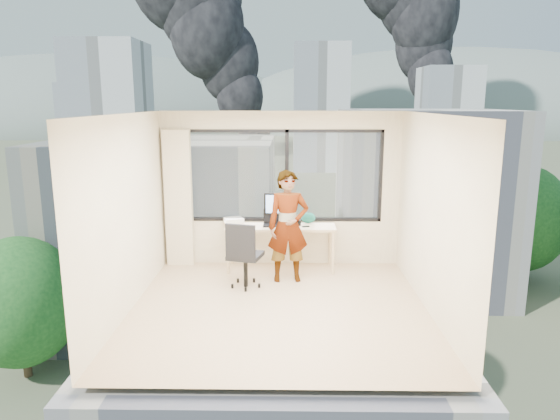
{
  "coord_description": "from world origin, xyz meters",
  "views": [
    {
      "loc": [
        0.12,
        -6.48,
        2.76
      ],
      "look_at": [
        0.0,
        1.0,
        1.15
      ],
      "focal_mm": 32.6,
      "sensor_mm": 36.0,
      "label": 1
    }
  ],
  "objects_px": {
    "monitor": "(280,208)",
    "laptop": "(274,219)",
    "chair": "(245,254)",
    "handbag": "(308,218)",
    "game_console": "(234,220)",
    "desk": "(281,247)",
    "person": "(288,226)"
  },
  "relations": [
    {
      "from": "desk",
      "to": "person",
      "type": "height_order",
      "value": "person"
    },
    {
      "from": "desk",
      "to": "chair",
      "type": "bearing_deg",
      "value": -121.48
    },
    {
      "from": "person",
      "to": "game_console",
      "type": "distance_m",
      "value": 1.2
    },
    {
      "from": "chair",
      "to": "person",
      "type": "height_order",
      "value": "person"
    },
    {
      "from": "monitor",
      "to": "laptop",
      "type": "distance_m",
      "value": 0.22
    },
    {
      "from": "desk",
      "to": "handbag",
      "type": "bearing_deg",
      "value": 19.28
    },
    {
      "from": "monitor",
      "to": "handbag",
      "type": "bearing_deg",
      "value": 10.1
    },
    {
      "from": "handbag",
      "to": "desk",
      "type": "bearing_deg",
      "value": -156.83
    },
    {
      "from": "chair",
      "to": "game_console",
      "type": "relative_size",
      "value": 3.43
    },
    {
      "from": "desk",
      "to": "handbag",
      "type": "relative_size",
      "value": 7.61
    },
    {
      "from": "laptop",
      "to": "desk",
      "type": "bearing_deg",
      "value": 12.28
    },
    {
      "from": "game_console",
      "to": "handbag",
      "type": "bearing_deg",
      "value": -22.77
    },
    {
      "from": "chair",
      "to": "laptop",
      "type": "xyz_separation_m",
      "value": [
        0.41,
        0.82,
        0.34
      ]
    },
    {
      "from": "monitor",
      "to": "handbag",
      "type": "relative_size",
      "value": 2.24
    },
    {
      "from": "desk",
      "to": "laptop",
      "type": "bearing_deg",
      "value": -167.4
    },
    {
      "from": "chair",
      "to": "handbag",
      "type": "distance_m",
      "value": 1.44
    },
    {
      "from": "game_console",
      "to": "monitor",
      "type": "bearing_deg",
      "value": -29.05
    },
    {
      "from": "monitor",
      "to": "chair",
      "type": "bearing_deg",
      "value": -116.86
    },
    {
      "from": "laptop",
      "to": "person",
      "type": "bearing_deg",
      "value": -66.38
    },
    {
      "from": "game_console",
      "to": "person",
      "type": "bearing_deg",
      "value": -59.99
    },
    {
      "from": "desk",
      "to": "game_console",
      "type": "bearing_deg",
      "value": 165.36
    },
    {
      "from": "chair",
      "to": "person",
      "type": "bearing_deg",
      "value": 38.76
    },
    {
      "from": "handbag",
      "to": "person",
      "type": "bearing_deg",
      "value": -111.48
    },
    {
      "from": "monitor",
      "to": "game_console",
      "type": "height_order",
      "value": "monitor"
    },
    {
      "from": "person",
      "to": "monitor",
      "type": "distance_m",
      "value": 0.67
    },
    {
      "from": "game_console",
      "to": "laptop",
      "type": "bearing_deg",
      "value": -39.27
    },
    {
      "from": "person",
      "to": "handbag",
      "type": "height_order",
      "value": "person"
    },
    {
      "from": "desk",
      "to": "person",
      "type": "bearing_deg",
      "value": -77.27
    },
    {
      "from": "desk",
      "to": "handbag",
      "type": "height_order",
      "value": "handbag"
    },
    {
      "from": "chair",
      "to": "handbag",
      "type": "xyz_separation_m",
      "value": [
        0.98,
        1.0,
        0.32
      ]
    },
    {
      "from": "game_console",
      "to": "handbag",
      "type": "distance_m",
      "value": 1.26
    },
    {
      "from": "monitor",
      "to": "game_console",
      "type": "relative_size",
      "value": 1.75
    }
  ]
}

